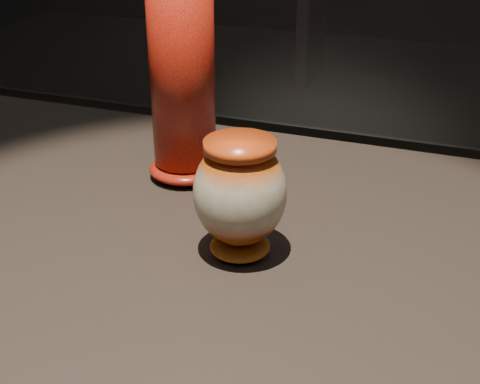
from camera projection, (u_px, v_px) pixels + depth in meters
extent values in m
cube|color=black|center=(284.00, 258.00, 0.95)|extent=(2.00, 0.80, 0.05)
ellipsoid|color=#82330B|center=(240.00, 246.00, 0.91)|extent=(0.09, 0.09, 0.02)
ellipsoid|color=beige|center=(240.00, 193.00, 0.87)|extent=(0.14, 0.14, 0.14)
cylinder|color=#D25313|center=(240.00, 146.00, 0.84)|extent=(0.10, 0.10, 0.01)
ellipsoid|color=red|center=(186.00, 168.00, 1.13)|extent=(0.14, 0.14, 0.03)
cylinder|color=red|center=(182.00, 59.00, 1.04)|extent=(0.11, 0.11, 0.35)
cube|color=black|center=(312.00, 17.00, 4.51)|extent=(0.08, 0.50, 0.85)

